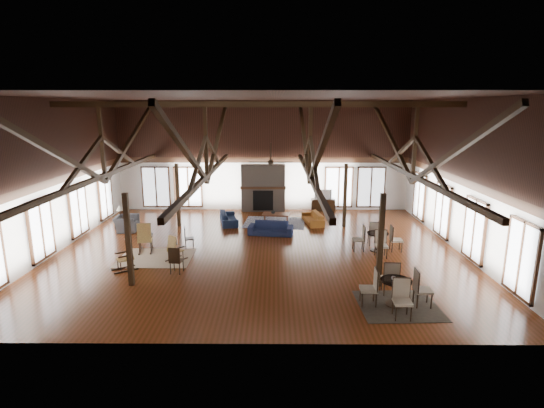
{
  "coord_description": "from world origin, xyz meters",
  "views": [
    {
      "loc": [
        0.66,
        -16.32,
        5.65
      ],
      "look_at": [
        0.53,
        1.0,
        1.68
      ],
      "focal_mm": 28.0,
      "sensor_mm": 36.0,
      "label": 1
    }
  ],
  "objects_px": {
    "sofa_navy_front": "(271,228)",
    "cafe_table_far": "(377,238)",
    "armchair": "(127,223)",
    "sofa_navy_left": "(229,218)",
    "cafe_table_near": "(396,288)",
    "tv_console": "(323,205)",
    "sofa_orange": "(313,218)",
    "coffee_table": "(276,215)"
  },
  "relations": [
    {
      "from": "armchair",
      "to": "cafe_table_near",
      "type": "relative_size",
      "value": 0.52
    },
    {
      "from": "cafe_table_far",
      "to": "tv_console",
      "type": "bearing_deg",
      "value": 101.75
    },
    {
      "from": "coffee_table",
      "to": "cafe_table_near",
      "type": "distance_m",
      "value": 9.53
    },
    {
      "from": "sofa_navy_front",
      "to": "tv_console",
      "type": "xyz_separation_m",
      "value": [
        2.88,
        4.62,
        0.03
      ]
    },
    {
      "from": "sofa_navy_left",
      "to": "coffee_table",
      "type": "height_order",
      "value": "sofa_navy_left"
    },
    {
      "from": "armchair",
      "to": "tv_console",
      "type": "height_order",
      "value": "armchair"
    },
    {
      "from": "sofa_navy_left",
      "to": "cafe_table_far",
      "type": "height_order",
      "value": "cafe_table_far"
    },
    {
      "from": "sofa_navy_left",
      "to": "cafe_table_far",
      "type": "relative_size",
      "value": 0.96
    },
    {
      "from": "cafe_table_far",
      "to": "sofa_orange",
      "type": "bearing_deg",
      "value": 118.49
    },
    {
      "from": "coffee_table",
      "to": "cafe_table_near",
      "type": "height_order",
      "value": "cafe_table_near"
    },
    {
      "from": "armchair",
      "to": "cafe_table_far",
      "type": "xyz_separation_m",
      "value": [
        11.03,
        -2.75,
        0.16
      ]
    },
    {
      "from": "sofa_navy_left",
      "to": "coffee_table",
      "type": "xyz_separation_m",
      "value": [
        2.34,
        -0.01,
        0.17
      ]
    },
    {
      "from": "cafe_table_near",
      "to": "tv_console",
      "type": "bearing_deg",
      "value": 94.03
    },
    {
      "from": "sofa_navy_left",
      "to": "sofa_orange",
      "type": "xyz_separation_m",
      "value": [
        4.17,
        0.04,
        -0.01
      ]
    },
    {
      "from": "armchair",
      "to": "sofa_navy_front",
      "type": "bearing_deg",
      "value": -98.44
    },
    {
      "from": "sofa_navy_left",
      "to": "cafe_table_near",
      "type": "relative_size",
      "value": 0.92
    },
    {
      "from": "sofa_orange",
      "to": "coffee_table",
      "type": "height_order",
      "value": "sofa_orange"
    },
    {
      "from": "sofa_navy_front",
      "to": "cafe_table_near",
      "type": "height_order",
      "value": "cafe_table_near"
    },
    {
      "from": "cafe_table_near",
      "to": "cafe_table_far",
      "type": "bearing_deg",
      "value": 82.89
    },
    {
      "from": "cafe_table_far",
      "to": "tv_console",
      "type": "distance_m",
      "value": 6.97
    },
    {
      "from": "sofa_orange",
      "to": "cafe_table_far",
      "type": "relative_size",
      "value": 0.92
    },
    {
      "from": "sofa_orange",
      "to": "coffee_table",
      "type": "distance_m",
      "value": 1.84
    },
    {
      "from": "cafe_table_far",
      "to": "sofa_navy_front",
      "type": "bearing_deg",
      "value": 152.87
    },
    {
      "from": "sofa_navy_front",
      "to": "sofa_orange",
      "type": "height_order",
      "value": "sofa_navy_front"
    },
    {
      "from": "armchair",
      "to": "tv_console",
      "type": "relative_size",
      "value": 0.84
    },
    {
      "from": "sofa_navy_front",
      "to": "armchair",
      "type": "distance_m",
      "value": 6.75
    },
    {
      "from": "coffee_table",
      "to": "tv_console",
      "type": "bearing_deg",
      "value": 55.11
    },
    {
      "from": "sofa_orange",
      "to": "cafe_table_far",
      "type": "xyz_separation_m",
      "value": [
        2.23,
        -4.11,
        0.25
      ]
    },
    {
      "from": "sofa_navy_front",
      "to": "sofa_navy_left",
      "type": "height_order",
      "value": "sofa_navy_front"
    },
    {
      "from": "sofa_navy_front",
      "to": "sofa_navy_left",
      "type": "relative_size",
      "value": 1.04
    },
    {
      "from": "sofa_navy_front",
      "to": "cafe_table_far",
      "type": "distance_m",
      "value": 4.84
    },
    {
      "from": "sofa_navy_left",
      "to": "tv_console",
      "type": "bearing_deg",
      "value": -72.78
    },
    {
      "from": "cafe_table_near",
      "to": "sofa_navy_front",
      "type": "bearing_deg",
      "value": 117.81
    },
    {
      "from": "coffee_table",
      "to": "cafe_table_far",
      "type": "bearing_deg",
      "value": -36.13
    },
    {
      "from": "tv_console",
      "to": "cafe_table_near",
      "type": "bearing_deg",
      "value": -85.97
    },
    {
      "from": "sofa_navy_front",
      "to": "sofa_orange",
      "type": "bearing_deg",
      "value": 50.91
    },
    {
      "from": "sofa_orange",
      "to": "armchair",
      "type": "height_order",
      "value": "armchair"
    },
    {
      "from": "sofa_navy_left",
      "to": "cafe_table_far",
      "type": "xyz_separation_m",
      "value": [
        6.4,
        -4.08,
        0.24
      ]
    },
    {
      "from": "sofa_orange",
      "to": "sofa_navy_left",
      "type": "bearing_deg",
      "value": -99.42
    },
    {
      "from": "sofa_navy_left",
      "to": "sofa_orange",
      "type": "distance_m",
      "value": 4.17
    },
    {
      "from": "sofa_navy_front",
      "to": "sofa_orange",
      "type": "distance_m",
      "value": 2.82
    },
    {
      "from": "sofa_navy_front",
      "to": "cafe_table_far",
      "type": "xyz_separation_m",
      "value": [
        4.3,
        -2.2,
        0.23
      ]
    }
  ]
}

